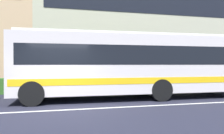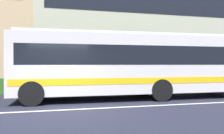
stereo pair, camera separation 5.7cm
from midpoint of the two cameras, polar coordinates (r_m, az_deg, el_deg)
The scene contains 5 objects.
ground_plane at distance 8.30m, azimuth -13.81°, elevation -10.90°, with size 160.00×160.00×0.00m, color #252635.
lane_centre_line at distance 8.30m, azimuth -13.81°, elevation -10.87°, with size 60.00×0.16×0.01m, color silver.
hedge_row_far at distance 13.82m, azimuth -21.07°, elevation -4.49°, with size 15.83×1.10×0.86m, color #326324.
apartment_block_right at distance 24.59m, azimuth 5.62°, elevation 11.43°, with size 19.86×10.93×12.50m.
transit_bus at distance 10.94m, azimuth 6.52°, elevation 1.01°, with size 11.74×2.94×3.13m.
Camera 1 is at (-0.03, -8.12, 1.66)m, focal length 35.08 mm.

